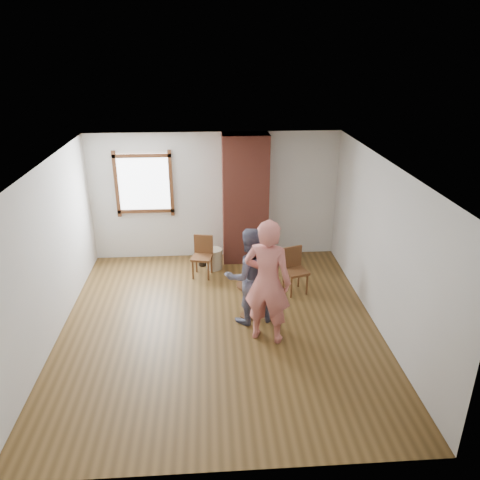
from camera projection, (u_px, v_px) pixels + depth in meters
name	position (u px, v px, depth m)	size (l,w,h in m)	color
ground	(220.00, 326.00, 7.47)	(5.50, 5.50, 0.00)	brown
room_shell	(213.00, 207.00, 7.32)	(5.04, 5.52, 2.62)	silver
brick_chimney	(245.00, 200.00, 9.30)	(0.90, 0.50, 2.60)	#9A4536
stoneware_crock	(214.00, 259.00, 9.32)	(0.32, 0.32, 0.41)	tan
dark_pot	(203.00, 261.00, 9.49)	(0.17, 0.17, 0.17)	black
dining_chair_left	(203.00, 254.00, 8.97)	(0.44, 0.44, 0.79)	brown
dining_chair_right	(294.00, 267.00, 8.38)	(0.48, 0.48, 0.83)	brown
side_table	(249.00, 295.00, 7.60)	(0.40, 0.40, 0.60)	brown
cake_plate	(249.00, 284.00, 7.52)	(0.18, 0.18, 0.01)	white
cake_slice	(250.00, 282.00, 7.50)	(0.08, 0.07, 0.06)	white
man	(249.00, 276.00, 7.34)	(0.78, 0.61, 1.60)	#121333
person_pink	(267.00, 282.00, 6.81)	(0.71, 0.46, 1.94)	#D37169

